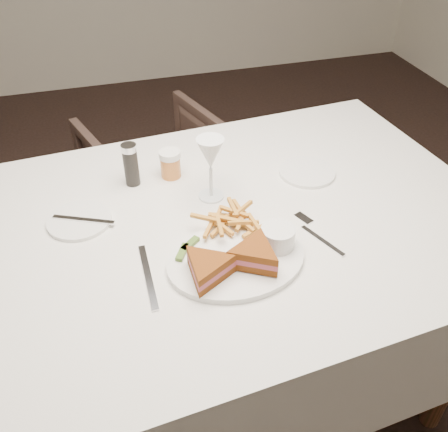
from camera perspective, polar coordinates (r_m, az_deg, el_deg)
name	(u,v)px	position (r m, az deg, el deg)	size (l,w,h in m)	color
ground	(156,353)	(1.93, -7.74, -15.22)	(5.00, 5.00, 0.00)	black
table	(219,318)	(1.52, -0.54, -11.53)	(1.44, 0.96, 0.75)	silver
chair_far	(158,170)	(2.31, -7.57, 5.28)	(0.57, 0.53, 0.58)	#46322B
table_setting	(222,223)	(1.19, -0.22, -0.83)	(0.80, 0.57, 0.18)	white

